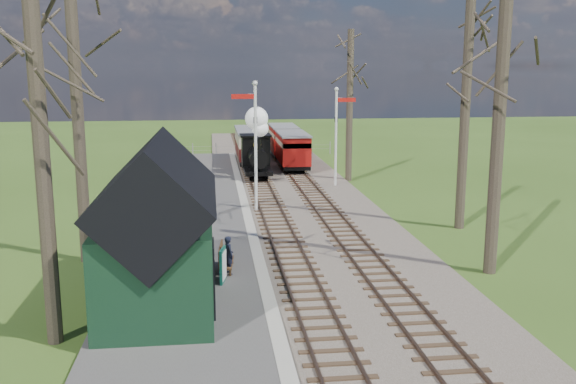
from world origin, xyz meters
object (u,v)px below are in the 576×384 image
Objects in this scene: semaphore_far at (337,129)px; coach at (251,144)px; locomotive at (257,147)px; red_carriage_a at (293,150)px; bench at (223,258)px; person at (229,255)px; station_shed at (159,232)px; semaphore_near at (254,137)px; red_carriage_b at (283,141)px; sign_board at (223,265)px.

semaphore_far reaches higher than coach.
locomotive reaches higher than red_carriage_a.
bench is 1.19× the size of person.
locomotive is 18.47m from bench.
station_shed is 1.45× the size of locomotive.
semaphore_far reaches higher than person.
coach reaches higher than person.
coach is at bearing 115.67° from semaphore_far.
semaphore_near is 18.07m from red_carriage_b.
red_carriage_b is 3.76× the size of person.
semaphore_near is 0.90× the size of coach.
semaphore_far is (8.67, 18.00, 1.08)m from station_shed.
sign_board is 0.72× the size of bench.
coach is 1.46× the size of red_carriage_b.
person is (-2.27, -18.69, -1.18)m from locomotive.
person is at bearing -68.80° from bench.
semaphore_near is at bearing -105.54° from red_carriage_a.
sign_board is 0.86× the size of person.
locomotive is at bearing 85.21° from semaphore_near.
bench is at bearing 1.35° from person.
station_shed is 1.33× the size of red_carriage_a.
semaphore_far is 18.02m from sign_board.
bench is at bearing 88.48° from sign_board.
semaphore_far reaches higher than red_carriage_b.
red_carriage_b is at bearing 79.33° from bench.
semaphore_far reaches higher than bench.
coach is at bearing 87.08° from semaphore_near.
locomotive is 0.91× the size of red_carriage_a.
bench is 0.53m from person.
bench is (-2.44, -18.26, -1.41)m from locomotive.
bench is (1.84, 2.79, -1.67)m from station_shed.
locomotive is (-4.39, 3.04, -1.34)m from semaphore_far.
semaphore_far is at bearing 64.28° from station_shed.
bench is at bearing -103.33° from red_carriage_a.
red_carriage_a is (3.37, 12.11, -2.22)m from semaphore_near.
station_shed is 3.74m from bench.
locomotive is 0.91× the size of red_carriage_b.
semaphore_far is at bearing 49.40° from semaphore_near.
station_shed is at bearing -106.38° from semaphore_near.
semaphore_near is at bearing 80.68° from sign_board.
red_carriage_a reaches higher than sign_board.
semaphore_near reaches higher than bench.
station_shed is 27.45m from coach.
person is at bearing -113.04° from semaphore_far.
station_shed is 4.18× the size of bench.
semaphore_far is 6.66m from red_carriage_a.
person is (0.20, 0.80, 0.09)m from sign_board.
person is at bearing -95.27° from coach.
red_carriage_b reaches higher than bench.
semaphore_near is at bearing -28.76° from person.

